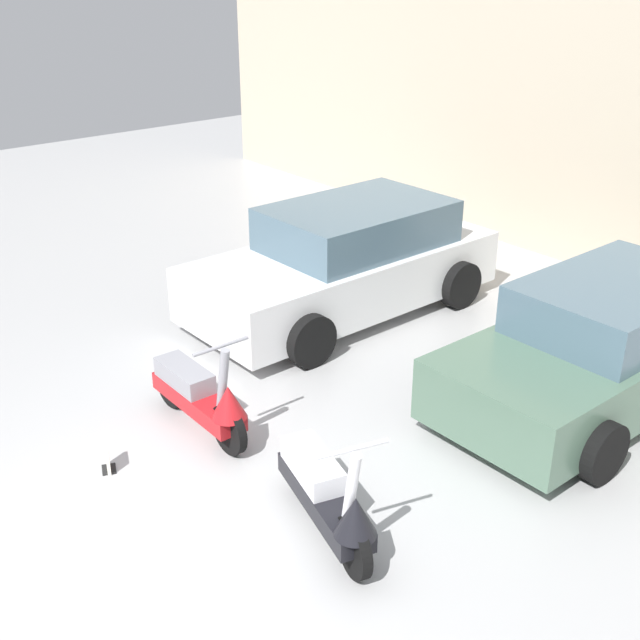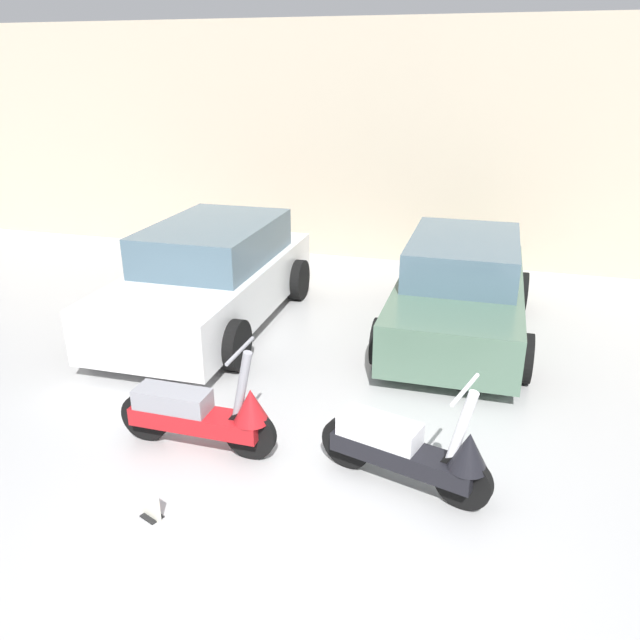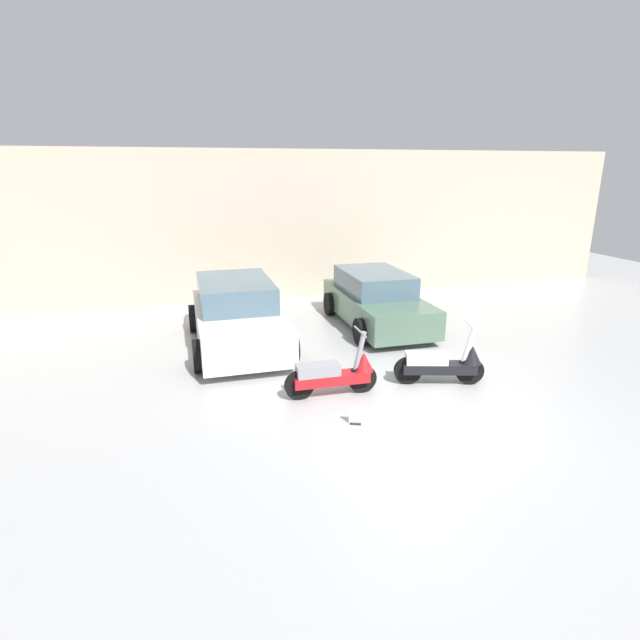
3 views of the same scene
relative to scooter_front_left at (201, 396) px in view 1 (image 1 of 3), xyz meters
The scene contains 6 objects.
ground_plane 1.46m from the scooter_front_left, 40.28° to the right, with size 28.00×28.00×0.00m, color #B2B2B2.
scooter_front_left is the anchor object (origin of this frame).
scooter_front_right 1.90m from the scooter_front_left, ahead, with size 1.50×0.71×1.07m.
car_rear_left 3.17m from the scooter_front_left, 113.26° to the left, with size 1.95×3.99×1.35m.
car_rear_center 3.98m from the scooter_front_left, 59.21° to the left, with size 1.79×3.70×1.26m.
placard_near_left_scooter 1.02m from the scooter_front_left, 89.36° to the right, with size 0.20×0.17×0.26m.
Camera 1 is at (4.62, -2.38, 4.18)m, focal length 45.00 mm.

